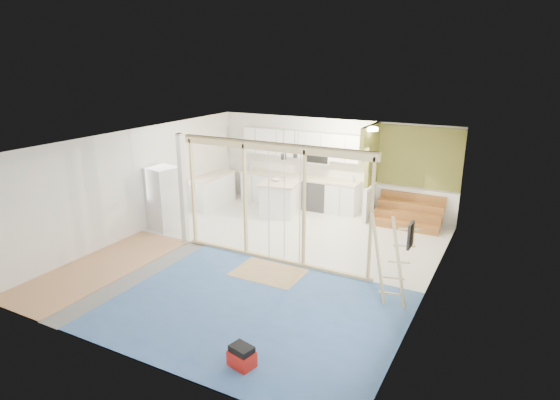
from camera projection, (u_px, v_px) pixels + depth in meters
The scene contains 17 objects.
room at pixel (261, 202), 9.89m from camera, with size 7.01×8.01×2.61m.
floor_overlays at pixel (266, 257), 10.29m from camera, with size 7.00×8.00×0.03m.
stud_frame at pixel (250, 186), 9.92m from camera, with size 4.66×0.14×2.60m.
base_cabinets at pixel (272, 191), 13.69m from camera, with size 4.45×2.24×0.93m.
upper_cabinets at pixel (302, 145), 13.34m from camera, with size 3.60×0.41×0.85m.
green_partition at pixel (400, 189), 12.17m from camera, with size 2.25×1.51×2.60m.
pot_rack at pixel (289, 152), 11.42m from camera, with size 0.52×0.52×0.72m.
sheathing_panel at pixel (403, 272), 6.64m from camera, with size 0.02×4.00×2.60m, color tan.
electrical_panel at pixel (411, 235), 7.07m from camera, with size 0.04×0.30×0.40m, color #37373C.
ceiling_light at pixel (371, 129), 11.43m from camera, with size 0.32×0.32×0.08m, color #FFEABF.
fridge at pixel (164, 198), 11.80m from camera, with size 0.82×0.80×1.61m.
island at pixel (280, 199), 12.85m from camera, with size 1.15×1.15×0.97m.
bowl at pixel (277, 180), 12.83m from camera, with size 0.25×0.25×0.06m, color silver.
soap_bottle_a at pixel (251, 165), 14.17m from camera, with size 0.12×0.12×0.32m, color #A6A9BA.
soap_bottle_b at pixel (352, 178), 12.86m from camera, with size 0.09×0.10×0.21m, color white.
toolbox at pixel (242, 357), 6.62m from camera, with size 0.41×0.34×0.34m.
ladder at pixel (391, 262), 8.09m from camera, with size 0.88×0.12×1.64m.
Camera 1 is at (4.76, -8.16, 4.23)m, focal length 30.00 mm.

